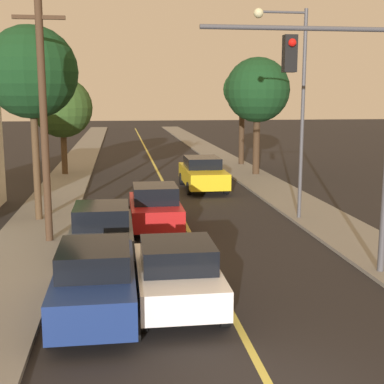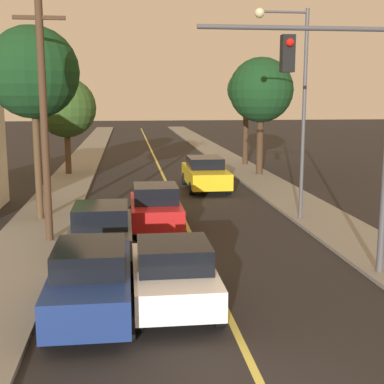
{
  "view_description": "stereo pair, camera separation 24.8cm",
  "coord_description": "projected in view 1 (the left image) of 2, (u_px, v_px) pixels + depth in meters",
  "views": [
    {
      "loc": [
        -2.41,
        -7.33,
        4.81
      ],
      "look_at": [
        0.0,
        10.35,
        1.6
      ],
      "focal_mm": 50.0,
      "sensor_mm": 36.0,
      "label": 1
    },
    {
      "loc": [
        -2.16,
        -7.37,
        4.81
      ],
      "look_at": [
        0.0,
        10.35,
        1.6
      ],
      "focal_mm": 50.0,
      "sensor_mm": 36.0,
      "label": 2
    }
  ],
  "objects": [
    {
      "name": "sidewalk_right",
      "position": [
        215.0,
        154.0,
        44.14
      ],
      "size": [
        2.5,
        80.0,
        0.12
      ],
      "color": "gray",
      "rests_on": "ground"
    },
    {
      "name": "tree_left_near",
      "position": [
        62.0,
        108.0,
        32.0
      ],
      "size": [
        3.59,
        3.59,
        5.8
      ],
      "color": "#4C3823",
      "rests_on": "ground"
    },
    {
      "name": "tree_right_near",
      "position": [
        257.0,
        90.0,
        31.84
      ],
      "size": [
        3.85,
        3.85,
        6.98
      ],
      "color": "#3D2B1C",
      "rests_on": "ground"
    },
    {
      "name": "utility_pole_left",
      "position": [
        44.0,
        118.0,
        16.92
      ],
      "size": [
        1.6,
        0.24,
        7.67
      ],
      "color": "#422D1E",
      "rests_on": "ground"
    },
    {
      "name": "car_outer_lane_second",
      "position": [
        102.0,
        228.0,
        16.48
      ],
      "size": [
        1.99,
        4.24,
        1.54
      ],
      "color": "#474C51",
      "rests_on": "ground"
    },
    {
      "name": "sidewalk_left",
      "position": [
        82.0,
        156.0,
        42.7
      ],
      "size": [
        2.5,
        80.0,
        0.12
      ],
      "color": "gray",
      "rests_on": "ground"
    },
    {
      "name": "car_near_lane_second",
      "position": [
        155.0,
        207.0,
        19.53
      ],
      "size": [
        1.91,
        3.99,
        1.64
      ],
      "color": "red",
      "rests_on": "ground"
    },
    {
      "name": "road_surface",
      "position": [
        150.0,
        156.0,
        43.43
      ],
      "size": [
        8.34,
        80.0,
        0.01
      ],
      "color": "black",
      "rests_on": "ground"
    },
    {
      "name": "tree_right_far",
      "position": [
        242.0,
        91.0,
        36.62
      ],
      "size": [
        2.63,
        2.63,
        6.45
      ],
      "color": "#3D2B1C",
      "rests_on": "ground"
    },
    {
      "name": "car_far_oncoming",
      "position": [
        203.0,
        173.0,
        27.93
      ],
      "size": [
        2.08,
        5.15,
        1.67
      ],
      "rotation": [
        0.0,
        0.0,
        3.14
      ],
      "color": "gold",
      "rests_on": "ground"
    },
    {
      "name": "car_near_lane_front",
      "position": [
        177.0,
        273.0,
        12.2
      ],
      "size": [
        1.96,
        3.81,
        1.58
      ],
      "color": "white",
      "rests_on": "ground"
    },
    {
      "name": "streetlamp_right",
      "position": [
        292.0,
        88.0,
        20.04
      ],
      "size": [
        2.05,
        0.36,
        7.86
      ],
      "color": "#47474C",
      "rests_on": "ground"
    },
    {
      "name": "car_outer_lane_front",
      "position": [
        95.0,
        280.0,
        11.7
      ],
      "size": [
        1.84,
        4.33,
        1.66
      ],
      "color": "navy",
      "rests_on": "ground"
    },
    {
      "name": "traffic_signal_mast",
      "position": [
        349.0,
        105.0,
        13.62
      ],
      "size": [
        5.09,
        0.42,
        6.58
      ],
      "color": "#47474C",
      "rests_on": "ground"
    },
    {
      "name": "tree_left_far",
      "position": [
        32.0,
        73.0,
        19.7
      ],
      "size": [
        3.42,
        3.42,
        7.27
      ],
      "color": "#4C3823",
      "rests_on": "ground"
    }
  ]
}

